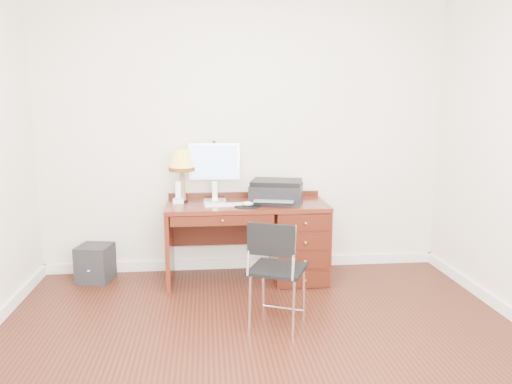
{
  "coord_description": "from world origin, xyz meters",
  "views": [
    {
      "loc": [
        -0.38,
        -3.18,
        1.68
      ],
      "look_at": [
        0.07,
        1.2,
        0.89
      ],
      "focal_mm": 35.0,
      "sensor_mm": 36.0,
      "label": 1
    }
  ],
  "objects": [
    {
      "name": "chair",
      "position": [
        0.15,
        0.32,
        0.51
      ],
      "size": [
        0.52,
        0.53,
        0.84
      ],
      "rotation": [
        0.0,
        0.0,
        -0.42
      ],
      "color": "black",
      "rests_on": "ground"
    },
    {
      "name": "mouse_pad",
      "position": [
        -0.01,
        1.23,
        0.76
      ],
      "size": [
        0.24,
        0.24,
        0.05
      ],
      "color": "black",
      "rests_on": "desk"
    },
    {
      "name": "equipment_box",
      "position": [
        -1.44,
        1.5,
        0.17
      ],
      "size": [
        0.35,
        0.35,
        0.35
      ],
      "primitive_type": "cube",
      "rotation": [
        0.0,
        0.0,
        -0.21
      ],
      "color": "black",
      "rests_on": "ground"
    },
    {
      "name": "leg_lamp",
      "position": [
        -0.6,
        1.52,
        1.12
      ],
      "size": [
        0.24,
        0.24,
        0.5
      ],
      "color": "black",
      "rests_on": "desk"
    },
    {
      "name": "printer",
      "position": [
        0.28,
        1.41,
        0.85
      ],
      "size": [
        0.56,
        0.48,
        0.21
      ],
      "rotation": [
        0.0,
        0.0,
        -0.25
      ],
      "color": "black",
      "rests_on": "desk"
    },
    {
      "name": "monitor",
      "position": [
        -0.3,
        1.55,
        1.1
      ],
      "size": [
        0.48,
        0.16,
        0.55
      ],
      "rotation": [
        0.0,
        0.0,
        -0.04
      ],
      "color": "silver",
      "rests_on": "desk"
    },
    {
      "name": "keyboard",
      "position": [
        -0.21,
        1.3,
        0.76
      ],
      "size": [
        0.39,
        0.14,
        0.01
      ],
      "primitive_type": "cube",
      "rotation": [
        0.0,
        0.0,
        0.07
      ],
      "color": "white",
      "rests_on": "desk"
    },
    {
      "name": "room_shell",
      "position": [
        0.0,
        0.63,
        0.05
      ],
      "size": [
        4.0,
        4.0,
        4.0
      ],
      "color": "silver",
      "rests_on": "ground"
    },
    {
      "name": "ground",
      "position": [
        0.0,
        0.0,
        0.0
      ],
      "size": [
        4.0,
        4.0,
        0.0
      ],
      "primitive_type": "plane",
      "color": "black",
      "rests_on": "ground"
    },
    {
      "name": "phone",
      "position": [
        -0.64,
        1.46,
        0.81
      ],
      "size": [
        0.1,
        0.1,
        0.21
      ],
      "rotation": [
        0.0,
        0.0,
        -0.04
      ],
      "color": "white",
      "rests_on": "desk"
    },
    {
      "name": "pen_cup",
      "position": [
        0.18,
        1.48,
        0.8
      ],
      "size": [
        0.08,
        0.08,
        0.1
      ],
      "primitive_type": "cylinder",
      "color": "black",
      "rests_on": "desk"
    },
    {
      "name": "desk",
      "position": [
        0.32,
        1.4,
        0.41
      ],
      "size": [
        1.5,
        0.67,
        0.75
      ],
      "color": "#551D11",
      "rests_on": "ground"
    }
  ]
}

